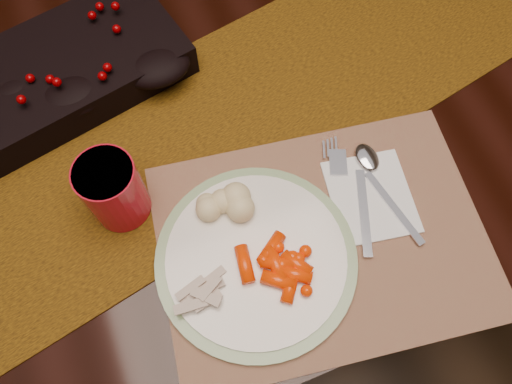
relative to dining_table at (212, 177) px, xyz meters
name	(u,v)px	position (x,y,z in m)	size (l,w,h in m)	color
floor	(222,231)	(0.00, 0.00, -0.38)	(5.00, 5.00, 0.00)	black
dining_table	(212,177)	(0.00, 0.00, 0.00)	(1.80, 1.00, 0.75)	black
table_runner	(187,142)	(-0.05, -0.11, 0.38)	(1.60, 0.33, 0.00)	#4E2F10
centerpiece	(59,70)	(-0.20, 0.07, 0.42)	(0.39, 0.20, 0.08)	black
placemat_main	(323,240)	(0.08, -0.33, 0.38)	(0.47, 0.34, 0.00)	brown
dinner_plate	(256,259)	(-0.02, -0.33, 0.39)	(0.28, 0.28, 0.02)	white
baby_carrots	(273,269)	(-0.01, -0.35, 0.40)	(0.11, 0.09, 0.02)	#FF3300
mashed_potatoes	(225,207)	(-0.04, -0.25, 0.41)	(0.07, 0.06, 0.04)	#E2C67E
turkey_shreds	(199,295)	(-0.11, -0.35, 0.40)	(0.07, 0.06, 0.02)	#AB9A8F
napkin	(370,197)	(0.17, -0.30, 0.38)	(0.12, 0.14, 0.00)	white
fork	(357,199)	(0.15, -0.30, 0.39)	(0.03, 0.17, 0.00)	white
spoon	(385,191)	(0.20, -0.30, 0.39)	(0.03, 0.16, 0.00)	silver
red_cup	(114,190)	(-0.17, -0.18, 0.44)	(0.08, 0.08, 0.11)	#B30B1D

